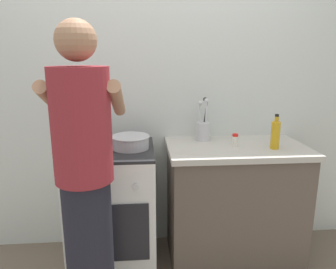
{
  "coord_description": "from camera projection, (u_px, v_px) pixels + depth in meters",
  "views": [
    {
      "loc": [
        -0.13,
        -2.01,
        1.53
      ],
      "look_at": [
        0.05,
        0.12,
        1.0
      ],
      "focal_mm": 33.99,
      "sensor_mm": 36.0,
      "label": 1
    }
  ],
  "objects": [
    {
      "name": "person",
      "position": [
        86.0,
        187.0,
        1.67
      ],
      "size": [
        0.41,
        0.5,
        1.7
      ],
      "color": "black",
      "rests_on": "ground"
    },
    {
      "name": "spice_bottle",
      "position": [
        235.0,
        140.0,
        2.26
      ],
      "size": [
        0.04,
        0.04,
        0.09
      ],
      "color": "silver",
      "rests_on": "countertop"
    },
    {
      "name": "stove_range",
      "position": [
        113.0,
        208.0,
        2.32
      ],
      "size": [
        0.6,
        0.62,
        0.9
      ],
      "color": "white",
      "rests_on": "ground"
    },
    {
      "name": "countertop",
      "position": [
        234.0,
        203.0,
        2.4
      ],
      "size": [
        1.0,
        0.6,
        0.9
      ],
      "color": "brown",
      "rests_on": "ground"
    },
    {
      "name": "mixing_bowl",
      "position": [
        131.0,
        141.0,
        2.21
      ],
      "size": [
        0.27,
        0.27,
        0.09
      ],
      "color": "#B7B7BC",
      "rests_on": "stove_range"
    },
    {
      "name": "pot",
      "position": [
        90.0,
        141.0,
        2.21
      ],
      "size": [
        0.25,
        0.18,
        0.1
      ],
      "color": "#B2B2B7",
      "rests_on": "stove_range"
    },
    {
      "name": "oil_bottle",
      "position": [
        275.0,
        134.0,
        2.19
      ],
      "size": [
        0.06,
        0.06,
        0.24
      ],
      "color": "gold",
      "rests_on": "countertop"
    },
    {
      "name": "utensil_crock",
      "position": [
        203.0,
        129.0,
        2.42
      ],
      "size": [
        0.1,
        0.1,
        0.33
      ],
      "color": "silver",
      "rests_on": "countertop"
    },
    {
      "name": "back_wall",
      "position": [
        183.0,
        92.0,
        2.52
      ],
      "size": [
        3.2,
        0.1,
        2.5
      ],
      "color": "silver",
      "rests_on": "ground"
    }
  ]
}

